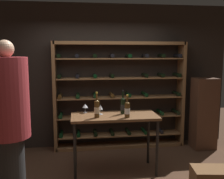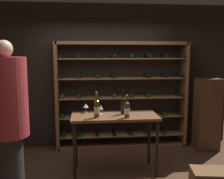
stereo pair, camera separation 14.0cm
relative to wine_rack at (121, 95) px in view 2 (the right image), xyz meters
The scene contains 11 objects.
back_wall 0.55m from the wine_rack, 148.36° to the left, with size 5.22×0.10×2.85m, color black.
wine_rack is the anchor object (origin of this frame).
tasting_table 1.15m from the wine_rack, 103.06° to the right, with size 1.35×0.59×0.93m.
person_guest_blue_shirt 2.47m from the wine_rack, 131.64° to the right, with size 0.50×0.50×2.05m.
person_guest_plum_blouse 2.16m from the wine_rack, behind, with size 0.41×0.40×1.86m.
display_cabinet 1.72m from the wine_rack, ahead, with size 0.44×0.36×1.41m, color #4C2D1E.
wine_bottle_red_label 1.02m from the wine_rack, 96.12° to the right, with size 0.08×0.08×0.38m.
wine_bottle_black_capsule 1.32m from the wine_rack, 114.05° to the right, with size 0.08×0.08×0.39m.
wine_bottle_green_slim 1.27m from the wine_rack, 93.86° to the right, with size 0.08×0.08×0.35m.
wine_glass_stemmed_left 1.12m from the wine_rack, 129.04° to the right, with size 0.09×0.09×0.15m.
wine_glass_stemmed_right 1.12m from the wine_rack, 114.66° to the right, with size 0.07×0.07×0.15m.
Camera 2 is at (-0.34, -3.58, 1.89)m, focal length 41.26 mm.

